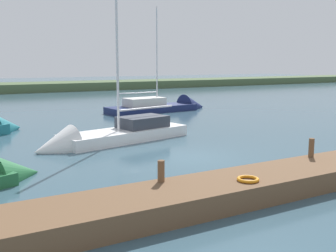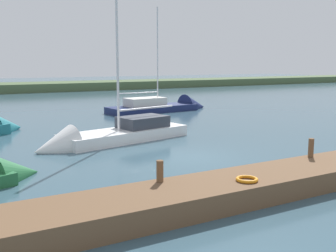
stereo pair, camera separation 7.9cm
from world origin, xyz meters
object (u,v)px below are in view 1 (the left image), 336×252
object	(u,v)px
sailboat_outer_mooring	(168,108)
life_ring_buoy	(248,179)
mooring_post_near	(161,171)
sailboat_mid_channel	(105,140)
mooring_post_far	(311,148)

from	to	relation	value
sailboat_outer_mooring	life_ring_buoy	bearing A→B (deg)	-119.05
mooring_post_near	life_ring_buoy	distance (m)	2.59
life_ring_buoy	sailboat_mid_channel	world-z (taller)	sailboat_mid_channel
mooring_post_far	sailboat_outer_mooring	bearing A→B (deg)	-104.60
sailboat_outer_mooring	sailboat_mid_channel	bearing A→B (deg)	-137.62
sailboat_outer_mooring	mooring_post_near	bearing A→B (deg)	-125.42
mooring_post_near	sailboat_outer_mooring	size ratio (longest dim) A/B	0.07
life_ring_buoy	sailboat_outer_mooring	world-z (taller)	sailboat_outer_mooring
mooring_post_far	sailboat_mid_channel	world-z (taller)	sailboat_mid_channel
mooring_post_near	sailboat_outer_mooring	world-z (taller)	sailboat_outer_mooring
mooring_post_near	life_ring_buoy	size ratio (longest dim) A/B	0.98
mooring_post_near	life_ring_buoy	xyz separation A→B (m)	(-2.29, 1.17, -0.27)
mooring_post_near	mooring_post_far	distance (m)	6.32
sailboat_mid_channel	sailboat_outer_mooring	distance (m)	14.69
life_ring_buoy	sailboat_mid_channel	size ratio (longest dim) A/B	0.07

